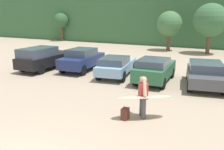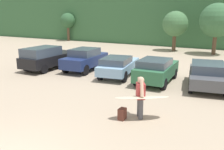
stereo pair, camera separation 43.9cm
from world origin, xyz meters
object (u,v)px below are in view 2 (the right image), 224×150
at_px(parked_car_navy, 85,59).
at_px(person_adult, 140,95).
at_px(backpack_dropped, 122,114).
at_px(parked_car_forest_green, 156,70).
at_px(parked_car_dark_gray, 207,74).
at_px(surfboard_cream, 142,97).
at_px(parked_car_sky_blue, 118,65).
at_px(parked_car_black, 48,57).

xyz_separation_m(parked_car_navy, person_adult, (6.71, -5.83, 0.10)).
bearing_deg(backpack_dropped, parked_car_forest_green, 95.71).
height_order(parked_car_dark_gray, backpack_dropped, parked_car_dark_gray).
height_order(parked_car_navy, person_adult, person_adult).
relative_size(parked_car_forest_green, parked_car_dark_gray, 0.95).
height_order(parked_car_navy, parked_car_forest_green, parked_car_navy).
height_order(parked_car_forest_green, surfboard_cream, parked_car_forest_green).
distance_m(parked_car_sky_blue, parked_car_forest_green, 2.67).
bearing_deg(backpack_dropped, parked_car_dark_gray, 69.82).
relative_size(parked_car_forest_green, backpack_dropped, 9.05).
relative_size(parked_car_navy, surfboard_cream, 2.01).
xyz_separation_m(parked_car_navy, parked_car_forest_green, (5.61, -0.64, -0.05)).
bearing_deg(parked_car_dark_gray, parked_car_black, 82.90).
distance_m(parked_car_navy, surfboard_cream, 9.05).
distance_m(parked_car_black, parked_car_dark_gray, 11.12).
bearing_deg(parked_car_navy, parked_car_dark_gray, -96.17).
xyz_separation_m(parked_car_navy, surfboard_cream, (6.82, -5.95, 0.06)).
bearing_deg(parked_car_dark_gray, surfboard_cream, 153.61).
bearing_deg(parked_car_navy, parked_car_forest_green, -100.89).
relative_size(parked_car_black, parked_car_forest_green, 1.18).
xyz_separation_m(parked_car_sky_blue, surfboard_cream, (3.87, -5.53, 0.17)).
distance_m(parked_car_forest_green, backpack_dropped, 5.75).
height_order(parked_car_dark_gray, surfboard_cream, parked_car_dark_gray).
bearing_deg(parked_car_dark_gray, backpack_dropped, 149.04).
bearing_deg(person_adult, parked_car_forest_green, -110.63).
bearing_deg(backpack_dropped, parked_car_navy, 134.25).
bearing_deg(person_adult, parked_car_dark_gray, -139.59).
distance_m(person_adult, surfboard_cream, 0.17).
relative_size(parked_car_forest_green, person_adult, 2.45).
height_order(parked_car_forest_green, person_adult, person_adult).
relative_size(parked_car_sky_blue, parked_car_forest_green, 1.10).
distance_m(parked_car_forest_green, parked_car_dark_gray, 2.83).
distance_m(parked_car_forest_green, surfboard_cream, 5.44).
height_order(parked_car_navy, parked_car_sky_blue, parked_car_navy).
distance_m(parked_car_black, parked_car_sky_blue, 5.67).
distance_m(parked_car_navy, parked_car_dark_gray, 8.41).
bearing_deg(surfboard_cream, parked_car_sky_blue, -87.78).
bearing_deg(person_adult, surfboard_cream, 102.15).
relative_size(parked_car_black, parked_car_sky_blue, 1.08).
bearing_deg(parked_car_black, parked_car_forest_green, -89.47).
bearing_deg(parked_car_sky_blue, person_adult, -154.91).
xyz_separation_m(parked_car_black, parked_car_forest_green, (8.30, 0.34, -0.09)).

